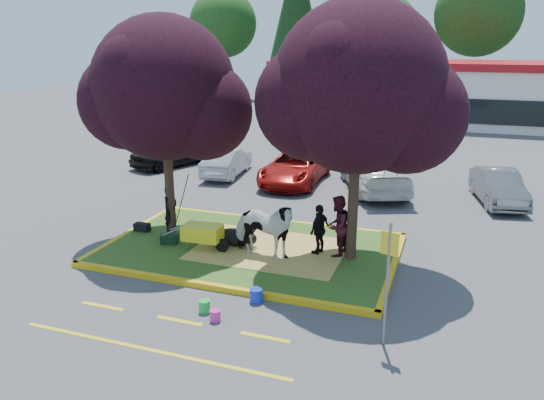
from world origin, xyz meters
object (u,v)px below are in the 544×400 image
(handler, at_px, (170,209))
(wheelbarrow, at_px, (203,233))
(bucket_blue, at_px, (256,295))
(sign_post, at_px, (388,271))
(car_black, at_px, (174,150))
(bucket_green, at_px, (204,306))
(bucket_pink, at_px, (215,315))
(car_silver, at_px, (227,162))
(cow, at_px, (263,229))
(calf, at_px, (234,237))

(handler, distance_m, wheelbarrow, 1.93)
(bucket_blue, bearing_deg, sign_post, -15.02)
(bucket_blue, bearing_deg, car_black, 126.89)
(bucket_green, xyz_separation_m, bucket_pink, (0.40, -0.28, -0.01))
(bucket_green, height_order, car_silver, car_silver)
(sign_post, xyz_separation_m, car_black, (-11.96, 12.67, -0.85))
(cow, xyz_separation_m, sign_post, (3.72, -3.03, 0.64))
(car_silver, bearing_deg, sign_post, 120.43)
(handler, bearing_deg, wheelbarrow, -109.11)
(handler, height_order, car_black, handler)
(wheelbarrow, bearing_deg, calf, 39.10)
(calf, xyz_separation_m, wheelbarrow, (-0.69, -0.63, 0.26))
(sign_post, bearing_deg, bucket_green, -163.22)
(wheelbarrow, bearing_deg, sign_post, -31.92)
(handler, bearing_deg, bucket_pink, -127.62)
(calf, xyz_separation_m, bucket_pink, (1.23, -3.93, -0.26))
(bucket_green, bearing_deg, sign_post, 0.25)
(wheelbarrow, bearing_deg, car_silver, 106.58)
(cow, xyz_separation_m, bucket_pink, (0.12, -3.33, -0.84))
(bucket_green, relative_size, bucket_pink, 1.10)
(cow, height_order, calf, cow)
(calf, relative_size, wheelbarrow, 0.58)
(wheelbarrow, bearing_deg, bucket_pink, -63.14)
(cow, relative_size, handler, 1.35)
(handler, xyz_separation_m, bucket_blue, (4.08, -3.19, -0.71))
(calf, height_order, sign_post, sign_post)
(sign_post, relative_size, car_silver, 0.68)
(sign_post, bearing_deg, cow, 157.30)
(bucket_blue, distance_m, car_black, 14.83)
(wheelbarrow, xyz_separation_m, bucket_pink, (1.92, -3.30, -0.53))
(sign_post, relative_size, bucket_pink, 10.07)
(handler, distance_m, bucket_blue, 5.23)
(sign_post, xyz_separation_m, bucket_pink, (-3.60, -0.30, -1.48))
(sign_post, distance_m, bucket_blue, 3.49)
(calf, relative_size, car_silver, 0.30)
(bucket_pink, bearing_deg, car_black, 122.81)
(calf, height_order, wheelbarrow, wheelbarrow)
(bucket_pink, height_order, bucket_blue, bucket_blue)
(bucket_green, bearing_deg, calf, 102.92)
(calf, distance_m, bucket_pink, 4.13)
(wheelbarrow, xyz_separation_m, bucket_green, (1.53, -3.02, -0.51))
(calf, relative_size, bucket_blue, 3.38)
(wheelbarrow, distance_m, bucket_green, 3.42)
(calf, xyz_separation_m, sign_post, (4.83, -3.63, 1.22))
(calf, bearing_deg, cow, -50.81)
(calf, height_order, bucket_blue, calf)
(sign_post, height_order, car_silver, sign_post)
(wheelbarrow, distance_m, bucket_blue, 3.32)
(cow, xyz_separation_m, wheelbarrow, (-1.81, -0.03, -0.32))
(cow, distance_m, car_silver, 10.00)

